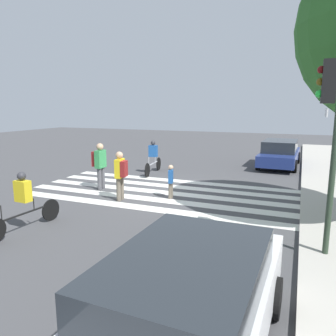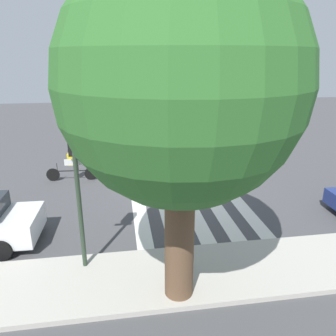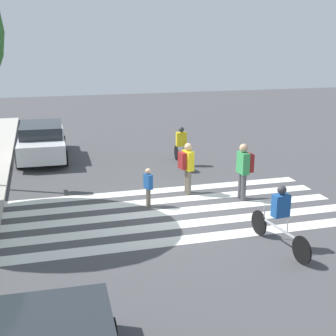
% 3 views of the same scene
% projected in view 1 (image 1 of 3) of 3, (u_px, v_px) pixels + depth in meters
% --- Properties ---
extents(ground_plane, '(60.00, 60.00, 0.00)m').
position_uv_depth(ground_plane, '(159.00, 192.00, 12.48)').
color(ground_plane, '#444447').
extents(crosswalk_stripes, '(4.56, 10.00, 0.01)m').
position_uv_depth(crosswalk_stripes, '(159.00, 192.00, 12.48)').
color(crosswalk_stripes, silver).
rests_on(crosswalk_stripes, ground_plane).
extents(traffic_light, '(0.60, 0.50, 4.31)m').
position_uv_depth(traffic_light, '(331.00, 116.00, 6.48)').
color(traffic_light, '#283828').
rests_on(traffic_light, ground_plane).
extents(pedestrian_adult_blue_shirt, '(0.51, 0.43, 1.82)m').
position_uv_depth(pedestrian_adult_blue_shirt, '(100.00, 163.00, 12.72)').
color(pedestrian_adult_blue_shirt, '#4C4C51').
rests_on(pedestrian_adult_blue_shirt, ground_plane).
extents(pedestrian_child_with_backpack, '(0.36, 0.24, 1.21)m').
position_uv_depth(pedestrian_child_with_backpack, '(171.00, 180.00, 11.50)').
color(pedestrian_child_with_backpack, '#6B6051').
rests_on(pedestrian_child_with_backpack, ground_plane).
extents(pedestrian_adult_tall_backpack, '(0.50, 0.44, 1.70)m').
position_uv_depth(pedestrian_adult_tall_backpack, '(121.00, 172.00, 11.21)').
color(pedestrian_adult_tall_backpack, '#6B6051').
rests_on(pedestrian_adult_tall_backpack, ground_plane).
extents(cyclist_near_curb, '(2.40, 0.41, 1.58)m').
position_uv_depth(cyclist_near_curb, '(23.00, 199.00, 8.43)').
color(cyclist_near_curb, black).
rests_on(cyclist_near_curb, ground_plane).
extents(cyclist_far_lane, '(2.41, 0.43, 1.61)m').
position_uv_depth(cyclist_far_lane, '(153.00, 156.00, 15.74)').
color(cyclist_far_lane, black).
rests_on(cyclist_far_lane, ground_plane).
extents(car_parked_far_curb, '(4.81, 2.09, 1.42)m').
position_uv_depth(car_parked_far_curb, '(280.00, 153.00, 17.67)').
color(car_parked_far_curb, navy).
rests_on(car_parked_far_curb, ground_plane).
extents(car_parked_silver_sedan, '(4.70, 2.11, 1.49)m').
position_uv_depth(car_parked_silver_sedan, '(186.00, 309.00, 4.02)').
color(car_parked_silver_sedan, silver).
rests_on(car_parked_silver_sedan, ground_plane).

